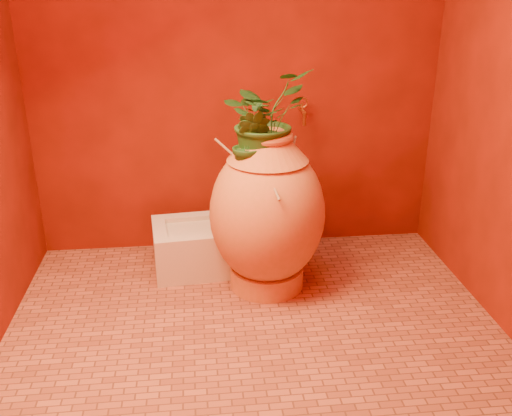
{
  "coord_description": "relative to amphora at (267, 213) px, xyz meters",
  "views": [
    {
      "loc": [
        -0.26,
        -2.45,
        1.67
      ],
      "look_at": [
        0.05,
        0.35,
        0.51
      ],
      "focal_mm": 40.0,
      "sensor_mm": 36.0,
      "label": 1
    }
  ],
  "objects": [
    {
      "name": "stone_basin",
      "position": [
        -0.35,
        0.26,
        -0.32
      ],
      "size": [
        0.64,
        0.47,
        0.28
      ],
      "rotation": [
        0.0,
        0.0,
        0.1
      ],
      "color": "beige",
      "rests_on": "floor"
    },
    {
      "name": "wine_bottle_a",
      "position": [
        -0.26,
        0.18,
        -0.18
      ],
      "size": [
        0.08,
        0.08,
        0.33
      ],
      "color": "black",
      "rests_on": "stone_basin"
    },
    {
      "name": "floor",
      "position": [
        -0.12,
        -0.41,
        -0.45
      ],
      "size": [
        2.5,
        2.5,
        0.0
      ],
      "primitive_type": "plane",
      "color": "brown",
      "rests_on": "ground"
    },
    {
      "name": "wall_tap",
      "position": [
        0.28,
        0.51,
        0.45
      ],
      "size": [
        0.07,
        0.14,
        0.16
      ],
      "color": "#A06924",
      "rests_on": "wall_back"
    },
    {
      "name": "wall_back",
      "position": [
        -0.12,
        0.59,
        0.8
      ],
      "size": [
        2.5,
        0.02,
        2.5
      ],
      "primitive_type": "cube",
      "color": "#541104",
      "rests_on": "ground"
    },
    {
      "name": "plant_main",
      "position": [
        -0.02,
        0.03,
        0.52
      ],
      "size": [
        0.6,
        0.6,
        0.51
      ],
      "primitive_type": "imported",
      "rotation": [
        0.0,
        0.0,
        0.7
      ],
      "color": "#1E4819",
      "rests_on": "amphora"
    },
    {
      "name": "wine_bottle_b",
      "position": [
        -0.22,
        0.19,
        -0.19
      ],
      "size": [
        0.07,
        0.07,
        0.3
      ],
      "color": "black",
      "rests_on": "stone_basin"
    },
    {
      "name": "wine_bottle_c",
      "position": [
        -0.16,
        0.27,
        -0.17
      ],
      "size": [
        0.08,
        0.08,
        0.35
      ],
      "color": "black",
      "rests_on": "stone_basin"
    },
    {
      "name": "amphora",
      "position": [
        0.0,
        0.0,
        0.0
      ],
      "size": [
        0.72,
        0.72,
        0.91
      ],
      "rotation": [
        0.0,
        0.0,
        0.14
      ],
      "color": "#C56937",
      "rests_on": "floor"
    },
    {
      "name": "plant_side",
      "position": [
        -0.09,
        -0.07,
        0.41
      ],
      "size": [
        0.25,
        0.24,
        0.36
      ],
      "primitive_type": "imported",
      "rotation": [
        0.0,
        0.0,
        -0.55
      ],
      "color": "#1E4819",
      "rests_on": "amphora"
    }
  ]
}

